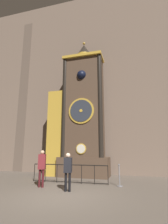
# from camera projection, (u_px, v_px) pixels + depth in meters

# --- Properties ---
(ground_plane) EXTENTS (28.00, 28.00, 0.00)m
(ground_plane) POSITION_uv_depth(u_px,v_px,m) (60.00, 197.00, 6.70)
(ground_plane) COLOR brown
(cathedral_back_wall) EXTENTS (24.00, 0.32, 15.68)m
(cathedral_back_wall) POSITION_uv_depth(u_px,v_px,m) (93.00, 76.00, 14.62)
(cathedral_back_wall) COLOR #7A6656
(cathedral_back_wall) RESTS_ON ground_plane
(clock_tower) EXTENTS (4.32, 1.79, 10.11)m
(clock_tower) POSITION_uv_depth(u_px,v_px,m) (79.00, 115.00, 12.67)
(clock_tower) COLOR brown
(clock_tower) RESTS_ON ground_plane
(railing_fence) EXTENTS (4.32, 0.05, 0.98)m
(railing_fence) POSITION_uv_depth(u_px,v_px,m) (69.00, 172.00, 9.58)
(railing_fence) COLOR black
(railing_fence) RESTS_ON ground_plane
(visitor_near) EXTENTS (0.38, 0.29, 1.74)m
(visitor_near) POSITION_uv_depth(u_px,v_px,m) (42.00, 165.00, 8.59)
(visitor_near) COLOR #461518
(visitor_near) RESTS_ON ground_plane
(visitor_far) EXTENTS (0.36, 0.26, 1.62)m
(visitor_far) POSITION_uv_depth(u_px,v_px,m) (68.00, 168.00, 7.74)
(visitor_far) COLOR black
(visitor_far) RESTS_ON ground_plane
(stanchion_post) EXTENTS (0.28, 0.28, 1.06)m
(stanchion_post) POSITION_uv_depth(u_px,v_px,m) (119.00, 179.00, 8.67)
(stanchion_post) COLOR gray
(stanchion_post) RESTS_ON ground_plane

